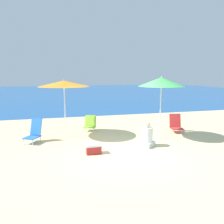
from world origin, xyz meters
TOP-DOWN VIEW (x-y plane):
  - ground_plane at (0.00, 0.00)m, footprint 60.00×60.00m
  - sea_water at (0.00, 26.18)m, footprint 60.00×40.00m
  - beach_umbrella_green at (1.71, 1.03)m, footprint 1.69×1.69m
  - beach_umbrella_orange at (-1.72, 2.15)m, footprint 1.92×1.92m
  - beach_chair_lime at (-0.64, 2.90)m, footprint 0.62×0.62m
  - beach_chair_red at (2.82, 1.73)m, footprint 0.59×0.67m
  - beach_chair_blue at (-2.84, 1.75)m, footprint 0.69×0.75m
  - person_seated_near at (0.86, 0.29)m, footprint 0.64×0.63m
  - cooler_box at (-1.00, 0.05)m, footprint 0.46×0.29m

SIDE VIEW (x-z plane):
  - ground_plane at x=0.00m, z-range 0.00..0.00m
  - sea_water at x=0.00m, z-range 0.00..0.01m
  - cooler_box at x=-1.00m, z-range 0.00..0.30m
  - beach_chair_lime at x=-0.64m, z-range -0.02..0.64m
  - person_seated_near at x=0.86m, z-range -0.09..0.75m
  - beach_chair_red at x=2.82m, z-range -0.04..0.71m
  - beach_chair_blue at x=-2.84m, z-range -0.03..0.81m
  - beach_umbrella_orange at x=-1.72m, z-range 0.95..3.16m
  - beach_umbrella_green at x=1.71m, z-range 0.96..3.30m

